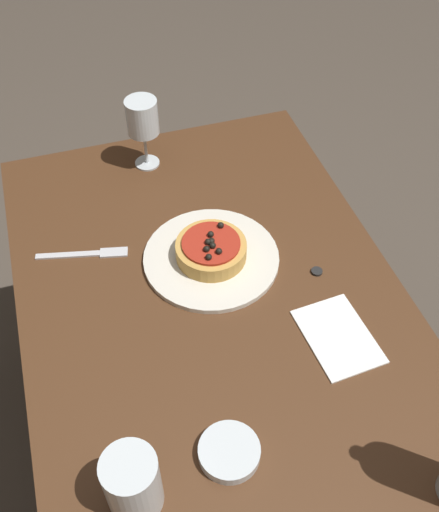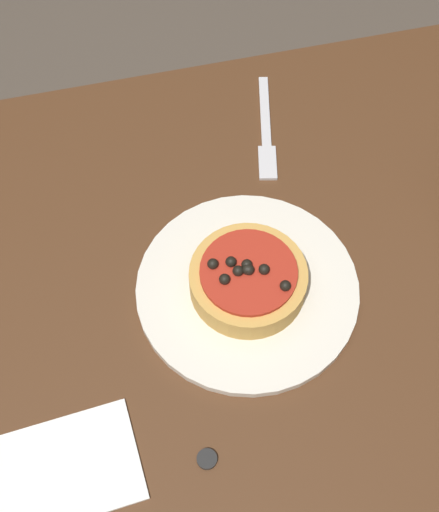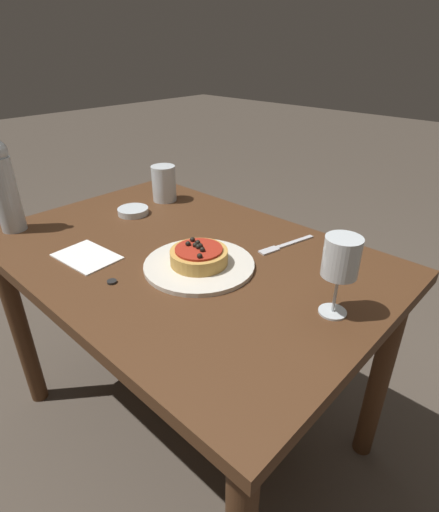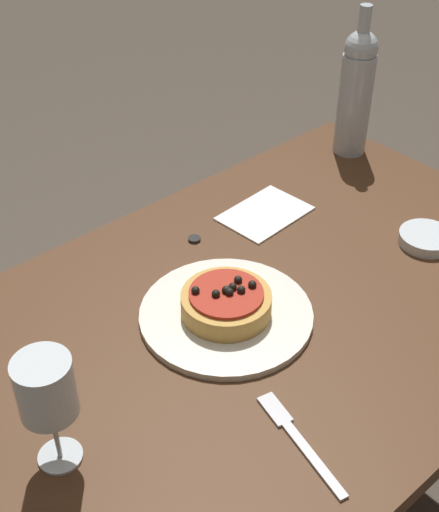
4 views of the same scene
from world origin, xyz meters
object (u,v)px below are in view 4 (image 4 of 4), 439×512
Objects in this scene: pizza at (226,302)px; bottle_cap at (195,239)px; dinner_plate at (226,315)px; wine_glass at (46,391)px; fork at (296,437)px; dining_table at (277,341)px; wine_bottle at (356,90)px; side_bowl at (426,238)px.

pizza reaches higher than bottle_cap.
wine_glass is (0.36, 0.06, 0.13)m from dinner_plate.
fork is 0.49m from bottle_cap.
dining_table is 0.31m from fork.
wine_bottle reaches higher than wine_glass.
side_bowl is 0.44m from bottle_cap.
dinner_plate reaches higher than fork.
bottle_cap is at bearing -150.27° from wine_glass.
bottle_cap reaches higher than dining_table.
dinner_plate is 0.38m from wine_glass.
pizza is (0.10, -0.03, 0.13)m from dining_table.
dinner_plate is 0.87× the size of wine_bottle.
dining_table is at bearing 165.07° from dinner_plate.
dining_table is at bearing -12.29° from side_bowl.
pizza is 0.27m from fork.
fork is at bearing 35.23° from wine_bottle.
wine_bottle is (-0.95, -0.29, 0.01)m from wine_glass.
fork is at bearing 48.99° from dining_table.
wine_glass reaches higher than side_bowl.
wine_glass is at bearing 9.47° from dinner_plate.
wine_glass is 0.55× the size of wine_bottle.
wine_glass reaches higher than pizza.
wine_bottle is (-0.59, -0.23, 0.12)m from pizza.
wine_bottle is at bearing -158.40° from dinner_plate.
pizza is at bearing -7.64° from fork.
dining_table is 47.59× the size of bottle_cap.
bottle_cap reaches higher than fork.
wine_bottle reaches higher than side_bowl.
wine_glass is 1.76× the size of side_bowl.
fork is (0.09, 0.25, -0.03)m from pizza.
dining_table is 5.78× the size of fork.
fork is at bearing 16.39° from side_bowl.
side_bowl is (-0.43, 0.10, 0.00)m from dinner_plate.
dinner_plate is 0.65m from wine_bottle.
side_bowl is at bearing -60.68° from fork.
pizza is at bearing -170.53° from wine_glass.
fork is (0.69, 0.49, -0.15)m from wine_bottle.
wine_bottle reaches higher than dinner_plate.
wine_bottle is at bearing -176.26° from bottle_cap.
wine_glass is 7.64× the size of bottle_cap.
fork is at bearing 69.46° from dinner_plate.
dinner_plate is 0.03m from pizza.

